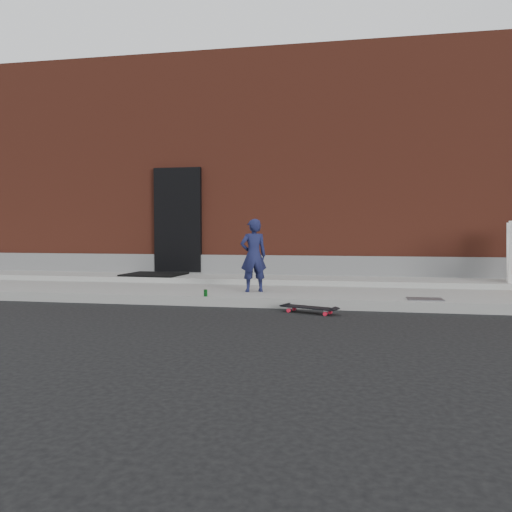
# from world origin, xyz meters

# --- Properties ---
(ground) EXTENTS (80.00, 80.00, 0.00)m
(ground) POSITION_xyz_m (0.00, 0.00, 0.00)
(ground) COLOR black
(ground) RESTS_ON ground
(sidewalk) EXTENTS (20.00, 3.00, 0.15)m
(sidewalk) POSITION_xyz_m (0.00, 1.50, 0.07)
(sidewalk) COLOR gray
(sidewalk) RESTS_ON ground
(apron) EXTENTS (20.00, 1.20, 0.10)m
(apron) POSITION_xyz_m (0.00, 2.40, 0.20)
(apron) COLOR gray
(apron) RESTS_ON sidewalk
(building) EXTENTS (20.00, 8.10, 5.00)m
(building) POSITION_xyz_m (-0.00, 6.99, 2.50)
(building) COLOR maroon
(building) RESTS_ON ground
(child) EXTENTS (0.52, 0.44, 1.22)m
(child) POSITION_xyz_m (-0.52, 0.78, 0.76)
(child) COLOR #161A40
(child) RESTS_ON sidewalk
(skateboard) EXTENTS (0.84, 0.48, 0.09)m
(skateboard) POSITION_xyz_m (0.50, -0.33, 0.08)
(skateboard) COLOR red
(skateboard) RESTS_ON ground
(soda_can) EXTENTS (0.06, 0.06, 0.11)m
(soda_can) POSITION_xyz_m (-1.14, 0.05, 0.20)
(soda_can) COLOR #167024
(soda_can) RESTS_ON sidewalk
(doormat) EXTENTS (1.24, 1.03, 0.03)m
(doormat) POSITION_xyz_m (-2.90, 2.33, 0.27)
(doormat) COLOR black
(doormat) RESTS_ON apron
(utility_plate) EXTENTS (0.52, 0.34, 0.02)m
(utility_plate) POSITION_xyz_m (2.17, 0.30, 0.16)
(utility_plate) COLOR #59585E
(utility_plate) RESTS_ON sidewalk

